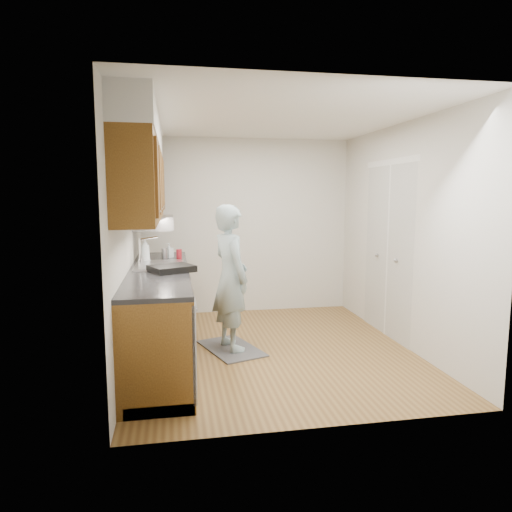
{
  "coord_description": "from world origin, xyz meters",
  "views": [
    {
      "loc": [
        -1.04,
        -4.77,
        1.7
      ],
      "look_at": [
        -0.13,
        0.25,
        1.02
      ],
      "focal_mm": 32.0,
      "sensor_mm": 36.0,
      "label": 1
    }
  ],
  "objects": [
    {
      "name": "wall_left",
      "position": [
        -1.5,
        0.0,
        1.25
      ],
      "size": [
        0.02,
        3.5,
        2.5
      ],
      "primitive_type": "cube",
      "color": "beige",
      "rests_on": "floor"
    },
    {
      "name": "floor_mat",
      "position": [
        -0.44,
        0.09,
        0.01
      ],
      "size": [
        0.74,
        0.95,
        0.02
      ],
      "primitive_type": "cube",
      "rotation": [
        0.0,
        0.0,
        0.33
      ],
      "color": "#555557",
      "rests_on": "floor"
    },
    {
      "name": "upper_cabinets",
      "position": [
        -1.33,
        0.05,
        1.95
      ],
      "size": [
        0.47,
        2.8,
        1.21
      ],
      "color": "brown",
      "rests_on": "wall_left"
    },
    {
      "name": "steel_can",
      "position": [
        -1.16,
        0.77,
        1.0
      ],
      "size": [
        0.07,
        0.07,
        0.13
      ],
      "primitive_type": "cylinder",
      "rotation": [
        0.0,
        0.0,
        -0.08
      ],
      "color": "#A5A5AA",
      "rests_on": "counter"
    },
    {
      "name": "floor",
      "position": [
        0.0,
        0.0,
        0.0
      ],
      "size": [
        3.5,
        3.5,
        0.0
      ],
      "primitive_type": "plane",
      "color": "brown",
      "rests_on": "ground"
    },
    {
      "name": "soap_bottle_b",
      "position": [
        -1.1,
        0.86,
        1.03
      ],
      "size": [
        0.11,
        0.11,
        0.18
      ],
      "primitive_type": "imported",
      "rotation": [
        0.0,
        0.0,
        -0.86
      ],
      "color": "silver",
      "rests_on": "counter"
    },
    {
      "name": "counter",
      "position": [
        -1.2,
        -0.0,
        0.49
      ],
      "size": [
        0.64,
        2.8,
        1.3
      ],
      "color": "brown",
      "rests_on": "floor"
    },
    {
      "name": "dish_rack",
      "position": [
        -1.07,
        -0.2,
        0.97
      ],
      "size": [
        0.51,
        0.48,
        0.06
      ],
      "primitive_type": "cube",
      "rotation": [
        0.0,
        0.0,
        0.43
      ],
      "color": "black",
      "rests_on": "counter"
    },
    {
      "name": "soap_bottle_a",
      "position": [
        -1.37,
        0.56,
        1.08
      ],
      "size": [
        0.13,
        0.13,
        0.27
      ],
      "primitive_type": "imported",
      "rotation": [
        0.0,
        0.0,
        -0.21
      ],
      "color": "silver",
      "rests_on": "counter"
    },
    {
      "name": "ceiling",
      "position": [
        0.0,
        0.0,
        2.5
      ],
      "size": [
        3.5,
        3.5,
        0.0
      ],
      "primitive_type": "plane",
      "rotation": [
        3.14,
        0.0,
        0.0
      ],
      "color": "white",
      "rests_on": "wall_left"
    },
    {
      "name": "person",
      "position": [
        -0.44,
        0.09,
        0.91
      ],
      "size": [
        0.6,
        0.73,
        1.8
      ],
      "primitive_type": "imported",
      "rotation": [
        0.0,
        0.0,
        1.88
      ],
      "color": "#8DA6AC",
      "rests_on": "floor_mat"
    },
    {
      "name": "wall_right",
      "position": [
        1.5,
        0.0,
        1.25
      ],
      "size": [
        0.02,
        3.5,
        2.5
      ],
      "primitive_type": "cube",
      "color": "beige",
      "rests_on": "floor"
    },
    {
      "name": "wall_back",
      "position": [
        0.0,
        1.75,
        1.25
      ],
      "size": [
        3.0,
        0.02,
        2.5
      ],
      "primitive_type": "cube",
      "color": "beige",
      "rests_on": "floor"
    },
    {
      "name": "soda_can",
      "position": [
        -0.98,
        0.68,
        1.0
      ],
      "size": [
        0.09,
        0.09,
        0.12
      ],
      "primitive_type": "cylinder",
      "rotation": [
        0.0,
        0.0,
        0.41
      ],
      "color": "#AD1D2A",
      "rests_on": "counter"
    },
    {
      "name": "closet_door",
      "position": [
        1.49,
        0.3,
        1.02
      ],
      "size": [
        0.02,
        1.22,
        2.05
      ],
      "primitive_type": "cube",
      "color": "silver",
      "rests_on": "wall_right"
    }
  ]
}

